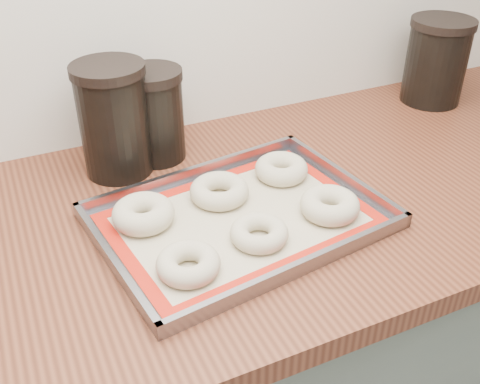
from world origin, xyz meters
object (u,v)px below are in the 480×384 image
bagel_front_left (188,264)px  canister_left (114,120)px  canister_right (436,61)px  baking_tray (240,218)px  bagel_front_right (330,205)px  bagel_front_mid (259,233)px  bagel_back_mid (219,191)px  bagel_back_left (143,214)px  canister_mid (154,115)px  bagel_back_right (281,169)px

bagel_front_left → canister_left: canister_left is taller
canister_left → canister_right: 0.76m
baking_tray → bagel_front_right: bagel_front_right is taller
bagel_front_mid → canister_right: (0.62, 0.32, 0.08)m
canister_right → bagel_back_mid: bearing=-163.4°
bagel_back_mid → baking_tray: bearing=-84.4°
baking_tray → canister_right: canister_right is taller
bagel_front_right → bagel_front_mid: bearing=-173.9°
bagel_front_mid → bagel_back_left: bearing=141.4°
baking_tray → bagel_front_right: (0.14, -0.05, 0.02)m
baking_tray → canister_mid: 0.29m
bagel_front_left → bagel_back_left: bagel_back_left is taller
bagel_back_right → canister_mid: canister_mid is taller
canister_left → bagel_back_left: bearing=-93.0°
bagel_front_mid → canister_mid: 0.35m
baking_tray → bagel_front_left: (-0.12, -0.09, 0.01)m
bagel_front_right → canister_right: bearing=32.8°
canister_mid → bagel_front_mid: bearing=-79.8°
baking_tray → bagel_back_mid: bagel_back_mid is taller
bagel_back_left → canister_mid: canister_mid is taller
bagel_back_left → bagel_front_mid: bearing=-38.6°
canister_mid → bagel_front_left: bearing=-100.6°
canister_mid → canister_right: size_ratio=0.93×
baking_tray → canister_right: bearing=22.6°
bagel_back_left → baking_tray: bearing=-21.0°
bagel_back_mid → canister_mid: canister_mid is taller
bagel_front_left → canister_mid: (0.07, 0.36, 0.07)m
bagel_front_mid → bagel_back_mid: size_ratio=0.90×
bagel_back_left → bagel_back_mid: bearing=5.8°
baking_tray → bagel_front_left: 0.15m
bagel_front_left → bagel_front_right: (0.27, 0.04, 0.00)m
bagel_back_left → bagel_back_mid: bagel_back_left is taller
bagel_front_left → canister_right: bearing=24.9°
canister_left → canister_mid: 0.09m
bagel_front_left → bagel_front_mid: 0.13m
bagel_front_left → canister_left: (-0.01, 0.34, 0.09)m
bagel_front_mid → canister_mid: canister_mid is taller
bagel_front_mid → bagel_back_right: bagel_back_right is taller
bagel_front_right → bagel_back_right: 0.14m
bagel_front_left → bagel_back_right: bagel_back_right is taller
bagel_front_left → bagel_front_right: bagel_front_right is taller
bagel_back_right → canister_left: bearing=148.9°
bagel_back_right → canister_right: 0.53m
bagel_front_right → canister_mid: (-0.20, 0.32, 0.07)m
bagel_front_mid → canister_mid: bearing=100.2°
baking_tray → bagel_back_right: bagel_back_right is taller
bagel_front_right → baking_tray: bearing=161.1°
bagel_front_mid → canister_left: 0.36m
bagel_back_left → bagel_back_mid: (0.14, 0.01, -0.00)m
baking_tray → canister_left: size_ratio=2.35×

